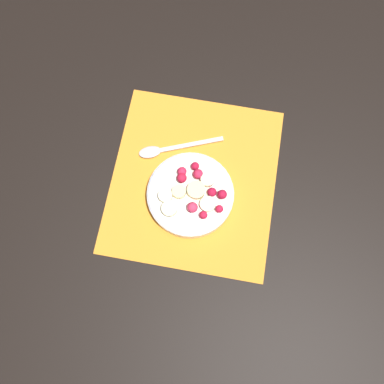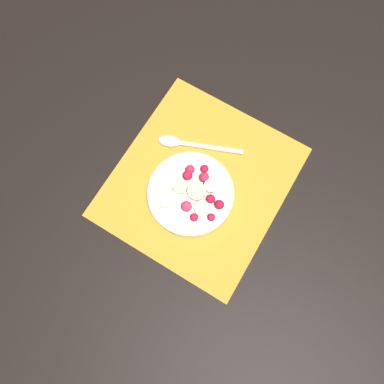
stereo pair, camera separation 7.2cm
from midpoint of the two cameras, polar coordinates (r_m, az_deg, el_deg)
ground_plane at (r=0.77m, az=-2.39°, el=1.36°), size 3.00×3.00×0.00m
placemat at (r=0.77m, az=-2.40°, el=1.43°), size 0.37×0.33×0.01m
fruit_bowl at (r=0.74m, az=-2.74°, el=-0.85°), size 0.17×0.17×0.05m
spoon at (r=0.79m, az=-6.88°, el=6.01°), size 0.08×0.17×0.01m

